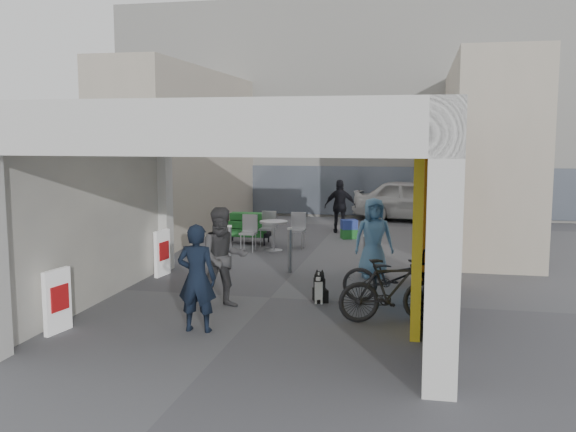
% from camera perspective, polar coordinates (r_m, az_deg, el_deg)
% --- Properties ---
extents(ground, '(90.00, 90.00, 0.00)m').
position_cam_1_polar(ground, '(12.21, -1.57, -7.27)').
color(ground, '#515256').
rests_on(ground, ground).
extents(arcade_canopy, '(6.40, 6.45, 6.40)m').
position_cam_1_polar(arcade_canopy, '(10.93, 0.16, 3.26)').
color(arcade_canopy, silver).
rests_on(arcade_canopy, ground).
extents(far_building, '(18.00, 4.08, 8.00)m').
position_cam_1_polar(far_building, '(25.66, 5.68, 9.32)').
color(far_building, white).
rests_on(far_building, ground).
extents(plaza_bldg_left, '(2.00, 9.00, 5.00)m').
position_cam_1_polar(plaza_bldg_left, '(20.34, -9.14, 5.60)').
color(plaza_bldg_left, '#B2A694').
rests_on(plaza_bldg_left, ground).
extents(plaza_bldg_right, '(2.00, 9.00, 5.00)m').
position_cam_1_polar(plaza_bldg_right, '(19.10, 17.12, 5.26)').
color(plaza_bldg_right, '#B2A694').
rests_on(plaza_bldg_right, ground).
extents(bollard_left, '(0.09, 0.09, 0.98)m').
position_cam_1_polar(bollard_left, '(14.81, -5.20, -2.77)').
color(bollard_left, gray).
rests_on(bollard_left, ground).
extents(bollard_center, '(0.09, 0.09, 0.99)m').
position_cam_1_polar(bollard_center, '(14.29, 0.15, -3.09)').
color(bollard_center, gray).
rests_on(bollard_center, ground).
extents(bollard_right, '(0.09, 0.09, 0.85)m').
position_cam_1_polar(bollard_right, '(14.34, 6.89, -3.40)').
color(bollard_right, gray).
rests_on(bollard_right, ground).
extents(advert_board_near, '(0.18, 0.56, 1.00)m').
position_cam_1_polar(advert_board_near, '(10.64, -19.81, -7.10)').
color(advert_board_near, white).
rests_on(advert_board_near, ground).
extents(advert_board_far, '(0.16, 0.56, 1.00)m').
position_cam_1_polar(advert_board_far, '(14.23, -11.11, -3.22)').
color(advert_board_far, white).
rests_on(advert_board_far, ground).
extents(cafe_set, '(1.58, 1.27, 0.95)m').
position_cam_1_polar(cafe_set, '(17.28, -1.46, -1.80)').
color(cafe_set, '#ABABB0').
rests_on(cafe_set, ground).
extents(produce_stand, '(1.28, 0.70, 0.85)m').
position_cam_1_polar(produce_stand, '(18.17, -3.58, -1.38)').
color(produce_stand, black).
rests_on(produce_stand, ground).
extents(crate_stack, '(0.54, 0.48, 0.56)m').
position_cam_1_polar(crate_stack, '(19.03, 5.45, -1.17)').
color(crate_stack, '#1A5E1F').
rests_on(crate_stack, ground).
extents(border_collie, '(0.23, 0.46, 0.63)m').
position_cam_1_polar(border_collie, '(11.82, 2.84, -6.51)').
color(border_collie, black).
rests_on(border_collie, ground).
extents(man_with_dog, '(0.63, 0.43, 1.70)m').
position_cam_1_polar(man_with_dog, '(10.11, -8.10, -5.48)').
color(man_with_dog, black).
rests_on(man_with_dog, ground).
extents(man_back_turned, '(1.09, 1.00, 1.80)m').
position_cam_1_polar(man_back_turned, '(11.40, -5.77, -3.73)').
color(man_back_turned, '#3B3B3D').
rests_on(man_back_turned, ground).
extents(man_elderly, '(0.97, 0.78, 1.72)m').
position_cam_1_polar(man_elderly, '(13.87, 7.61, -1.94)').
color(man_elderly, '#5F90B8').
rests_on(man_elderly, ground).
extents(man_crates, '(1.03, 0.56, 1.66)m').
position_cam_1_polar(man_crates, '(20.05, 4.67, 0.86)').
color(man_crates, black).
rests_on(man_crates, ground).
extents(bicycle_front, '(1.93, 0.80, 0.99)m').
position_cam_1_polar(bicycle_front, '(11.80, 9.41, -5.41)').
color(bicycle_front, black).
rests_on(bicycle_front, ground).
extents(bicycle_rear, '(1.82, 1.00, 1.05)m').
position_cam_1_polar(bicycle_rear, '(10.71, 9.17, -6.53)').
color(bicycle_rear, black).
rests_on(bicycle_rear, ground).
extents(white_van, '(4.62, 2.58, 1.49)m').
position_cam_1_polar(white_van, '(23.12, 11.31, 1.38)').
color(white_van, silver).
rests_on(white_van, ground).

